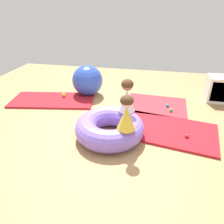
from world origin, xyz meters
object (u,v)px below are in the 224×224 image
at_px(child_in_yellow, 127,113).
at_px(play_ball_red, 187,136).
at_px(inflatable_cushion, 110,128).
at_px(play_ball_teal, 167,105).
at_px(play_ball_pink, 139,132).
at_px(storage_cube, 217,89).
at_px(child_in_white, 127,96).
at_px(play_ball_green, 171,110).
at_px(exercise_ball_large, 87,80).
at_px(play_ball_yellow, 64,95).

distance_m(child_in_yellow, play_ball_red, 1.17).
height_order(inflatable_cushion, play_ball_teal, inflatable_cushion).
xyz_separation_m(child_in_yellow, play_ball_red, (0.94, 0.43, -0.54)).
height_order(play_ball_pink, storage_cube, storage_cube).
height_order(inflatable_cushion, child_in_yellow, child_in_yellow).
xyz_separation_m(child_in_yellow, play_ball_pink, (0.18, 0.35, -0.52)).
height_order(child_in_white, play_ball_teal, child_in_white).
xyz_separation_m(inflatable_cushion, play_ball_green, (1.03, 1.05, -0.10)).
relative_size(play_ball_red, play_ball_teal, 0.98).
relative_size(play_ball_green, storage_cube, 0.12).
bearing_deg(exercise_ball_large, play_ball_red, -34.87).
xyz_separation_m(play_ball_pink, storage_cube, (1.56, 1.79, 0.19)).
distance_m(play_ball_green, play_ball_yellow, 2.42).
bearing_deg(child_in_white, storage_cube, 9.11).
height_order(play_ball_pink, play_ball_yellow, play_ball_pink).
bearing_deg(play_ball_red, storage_cube, 65.10).
bearing_deg(play_ball_yellow, child_in_white, -32.21).
relative_size(play_ball_green, play_ball_teal, 0.98).
bearing_deg(play_ball_pink, exercise_ball_large, 131.25).
xyz_separation_m(inflatable_cushion, play_ball_teal, (0.97, 1.26, -0.10)).
xyz_separation_m(play_ball_pink, play_ball_yellow, (-1.85, 1.23, -0.00)).
bearing_deg(storage_cube, exercise_ball_large, -175.39).
xyz_separation_m(child_in_yellow, play_ball_green, (0.73, 1.30, -0.54)).
xyz_separation_m(play_ball_red, play_ball_teal, (-0.28, 1.09, 0.00)).
bearing_deg(child_in_yellow, inflatable_cushion, -56.11).
height_order(child_in_yellow, play_ball_red, child_in_yellow).
relative_size(play_ball_teal, storage_cube, 0.12).
height_order(play_ball_green, exercise_ball_large, exercise_ball_large).
relative_size(child_in_yellow, exercise_ball_large, 0.74).
bearing_deg(inflatable_cushion, play_ball_red, 7.88).
relative_size(play_ball_red, play_ball_yellow, 0.69).
bearing_deg(exercise_ball_large, play_ball_green, -17.57).
distance_m(play_ball_red, play_ball_yellow, 2.86).
height_order(play_ball_green, play_ball_yellow, play_ball_yellow).
bearing_deg(play_ball_red, play_ball_pink, -174.37).
bearing_deg(play_ball_pink, play_ball_red, 5.63).
distance_m(child_in_white, play_ball_pink, 0.63).
relative_size(inflatable_cushion, play_ball_green, 17.24).
relative_size(inflatable_cushion, play_ball_pink, 11.35).
bearing_deg(child_in_yellow, child_in_white, -98.55).
xyz_separation_m(play_ball_green, storage_cube, (1.01, 0.84, 0.21)).
distance_m(child_in_white, exercise_ball_large, 1.76).
height_order(child_in_white, play_ball_red, child_in_white).
relative_size(inflatable_cushion, play_ball_teal, 16.96).
xyz_separation_m(child_in_white, play_ball_red, (1.02, -0.15, -0.55)).
xyz_separation_m(inflatable_cushion, child_in_yellow, (0.30, -0.26, 0.43)).
relative_size(play_ball_yellow, exercise_ball_large, 0.13).
height_order(inflatable_cushion, play_ball_red, inflatable_cushion).
xyz_separation_m(play_ball_green, play_ball_yellow, (-2.40, 0.28, 0.01)).
height_order(inflatable_cushion, play_ball_green, inflatable_cushion).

